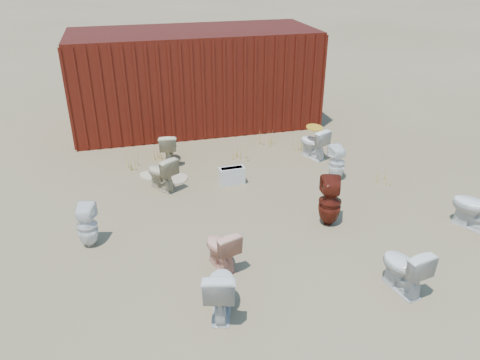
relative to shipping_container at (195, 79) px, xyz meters
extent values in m
plane|color=brown|center=(0.00, -5.20, -1.20)|extent=(100.00, 100.00, 0.00)
cube|color=#540E0E|center=(0.00, 0.00, 0.00)|extent=(6.00, 2.40, 2.40)
imported|color=silver|center=(-0.92, -7.15, -0.83)|extent=(0.59, 0.81, 0.74)
imported|color=tan|center=(-0.70, -6.21, -0.88)|extent=(0.54, 0.71, 0.65)
imported|color=silver|center=(1.57, -7.33, -0.84)|extent=(0.53, 0.77, 0.72)
imported|color=#5C1A0F|center=(1.31, -5.51, -0.78)|extent=(0.48, 0.49, 0.84)
imported|color=white|center=(3.60, -6.22, -0.81)|extent=(0.76, 0.88, 0.78)
imported|color=white|center=(-2.60, -5.16, -0.84)|extent=(0.38, 0.39, 0.71)
imported|color=#BCAF8A|center=(-1.28, -3.53, -0.85)|extent=(0.69, 0.78, 0.69)
imported|color=beige|center=(-1.00, -2.32, -0.86)|extent=(0.47, 0.71, 0.68)
imported|color=white|center=(2.12, -2.85, -0.85)|extent=(0.63, 0.78, 0.69)
imported|color=white|center=(2.16, -3.97, -0.84)|extent=(0.35, 0.36, 0.71)
ellipsoid|color=gold|center=(2.12, -2.85, -0.49)|extent=(0.35, 0.44, 0.02)
cube|color=silver|center=(0.08, -3.66, -1.02)|extent=(0.51, 0.22, 0.35)
ellipsoid|color=#C4AF8E|center=(-0.93, -3.19, -1.19)|extent=(0.50, 0.58, 0.02)
ellipsoid|color=beige|center=(-1.48, -2.90, -1.19)|extent=(0.55, 0.59, 0.02)
cone|color=tan|center=(-1.82, -2.42, -1.05)|extent=(0.36, 0.36, 0.29)
cone|color=tan|center=(0.53, -2.55, -1.06)|extent=(0.32, 0.32, 0.27)
cone|color=tan|center=(1.97, -2.50, -1.02)|extent=(0.36, 0.36, 0.35)
cone|color=tan|center=(-1.18, -1.97, -1.07)|extent=(0.30, 0.30, 0.26)
cone|color=tan|center=(1.34, -1.90, -1.04)|extent=(0.34, 0.34, 0.32)
cone|color=tan|center=(2.95, -4.43, -1.07)|extent=(0.28, 0.28, 0.26)
camera|label=1|loc=(-1.84, -11.70, 3.05)|focal=35.00mm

